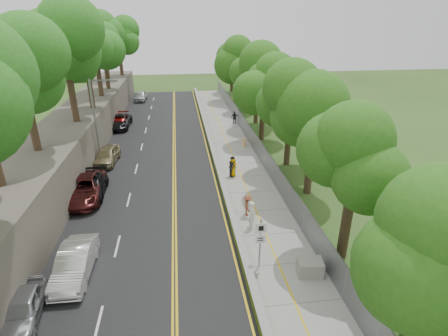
% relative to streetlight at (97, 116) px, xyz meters
% --- Properties ---
extents(ground, '(140.00, 140.00, 0.00)m').
position_rel_streetlight_xyz_m(ground, '(10.46, -14.00, -4.64)').
color(ground, '#33511E').
rests_on(ground, ground).
extents(road, '(11.20, 66.00, 0.04)m').
position_rel_streetlight_xyz_m(road, '(5.06, 1.00, -4.62)').
color(road, black).
rests_on(road, ground).
extents(sidewalk, '(4.20, 66.00, 0.05)m').
position_rel_streetlight_xyz_m(sidewalk, '(13.01, 1.00, -4.61)').
color(sidewalk, gray).
rests_on(sidewalk, ground).
extents(jersey_barrier, '(0.42, 66.00, 0.60)m').
position_rel_streetlight_xyz_m(jersey_barrier, '(10.71, 1.00, -4.34)').
color(jersey_barrier, '#ADEB23').
rests_on(jersey_barrier, ground).
extents(rock_embankment, '(5.00, 66.00, 4.00)m').
position_rel_streetlight_xyz_m(rock_embankment, '(-3.04, 1.00, -2.64)').
color(rock_embankment, '#595147').
rests_on(rock_embankment, ground).
extents(chainlink_fence, '(0.04, 66.00, 2.00)m').
position_rel_streetlight_xyz_m(chainlink_fence, '(15.11, 1.00, -3.64)').
color(chainlink_fence, slate).
rests_on(chainlink_fence, ground).
extents(trees_embankment, '(6.40, 66.00, 13.00)m').
position_rel_streetlight_xyz_m(trees_embankment, '(-2.54, 1.00, 5.86)').
color(trees_embankment, '#368924').
rests_on(trees_embankment, rock_embankment).
extents(trees_fenceside, '(7.00, 66.00, 14.00)m').
position_rel_streetlight_xyz_m(trees_fenceside, '(17.46, 1.00, 2.36)').
color(trees_fenceside, '#34761C').
rests_on(trees_fenceside, ground).
extents(streetlight, '(2.52, 0.22, 8.00)m').
position_rel_streetlight_xyz_m(streetlight, '(0.00, 0.00, 0.00)').
color(streetlight, gray).
rests_on(streetlight, ground).
extents(signpost, '(0.62, 0.09, 3.10)m').
position_rel_streetlight_xyz_m(signpost, '(11.51, -17.02, -2.68)').
color(signpost, gray).
rests_on(signpost, sidewalk).
extents(construction_barrel, '(0.53, 0.53, 0.87)m').
position_rel_streetlight_xyz_m(construction_barrel, '(14.30, 2.77, -4.15)').
color(construction_barrel, orange).
rests_on(construction_barrel, sidewalk).
extents(concrete_block, '(1.45, 1.17, 0.89)m').
position_rel_streetlight_xyz_m(concrete_block, '(14.10, -18.00, -4.15)').
color(concrete_block, gray).
rests_on(concrete_block, sidewalk).
extents(car_0, '(1.94, 4.03, 1.33)m').
position_rel_streetlight_xyz_m(car_0, '(-0.14, -19.26, -3.94)').
color(car_0, '#9C9DA1').
rests_on(car_0, road).
extents(car_1, '(1.68, 4.72, 1.55)m').
position_rel_streetlight_xyz_m(car_1, '(1.46, -16.39, -3.82)').
color(car_1, white).
rests_on(car_1, road).
extents(car_2, '(2.98, 6.11, 1.67)m').
position_rel_streetlight_xyz_m(car_2, '(-0.11, -7.31, -3.76)').
color(car_2, '#4F1B1B').
rests_on(car_2, road).
extents(car_3, '(2.11, 4.96, 1.43)m').
position_rel_streetlight_xyz_m(car_3, '(0.39, -6.79, -3.89)').
color(car_3, black).
rests_on(car_3, road).
extents(car_4, '(2.23, 4.72, 1.56)m').
position_rel_streetlight_xyz_m(car_4, '(0.41, -0.15, -3.82)').
color(car_4, tan).
rests_on(car_4, road).
extents(car_5, '(1.71, 4.39, 1.43)m').
position_rel_streetlight_xyz_m(car_5, '(-0.14, 11.80, -3.89)').
color(car_5, '#ABAEB1').
rests_on(car_5, road).
extents(car_6, '(2.75, 5.66, 1.55)m').
position_rel_streetlight_xyz_m(car_6, '(-0.08, 11.61, -3.83)').
color(car_6, black).
rests_on(car_6, road).
extents(car_7, '(2.34, 5.27, 1.50)m').
position_rel_streetlight_xyz_m(car_7, '(-0.14, 11.85, -3.85)').
color(car_7, '#9C1110').
rests_on(car_7, road).
extents(car_8, '(2.08, 4.57, 1.52)m').
position_rel_streetlight_xyz_m(car_8, '(1.28, 27.06, -3.84)').
color(car_8, silver).
rests_on(car_8, road).
extents(painter_0, '(0.84, 1.00, 1.74)m').
position_rel_streetlight_xyz_m(painter_0, '(11.91, -4.72, -3.72)').
color(painter_0, '#DE9601').
rests_on(painter_0, sidewalk).
extents(painter_1, '(0.60, 0.78, 1.91)m').
position_rel_streetlight_xyz_m(painter_1, '(11.91, -13.00, -3.63)').
color(painter_1, white).
rests_on(painter_1, sidewalk).
extents(painter_2, '(0.89, 1.03, 1.84)m').
position_rel_streetlight_xyz_m(painter_2, '(11.91, -4.71, -3.67)').
color(painter_2, black).
rests_on(painter_2, sidewalk).
extents(painter_3, '(0.66, 1.05, 1.56)m').
position_rel_streetlight_xyz_m(painter_3, '(11.91, -11.45, -3.81)').
color(painter_3, brown).
rests_on(painter_3, sidewalk).
extents(person_far, '(0.99, 0.50, 1.62)m').
position_rel_streetlight_xyz_m(person_far, '(14.66, 11.47, -3.78)').
color(person_far, black).
rests_on(person_far, sidewalk).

